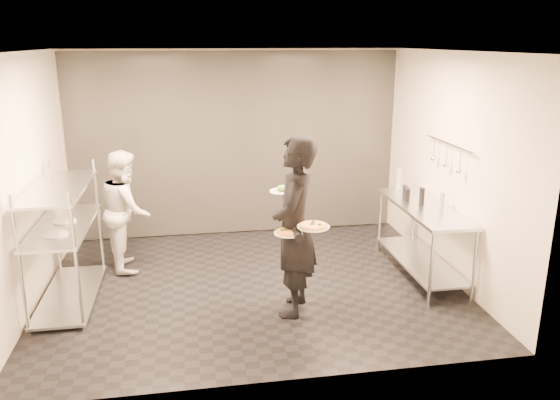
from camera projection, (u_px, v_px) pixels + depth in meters
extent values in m
cube|color=black|center=(253.00, 285.00, 6.76)|extent=(5.00, 4.00, 0.00)
cube|color=silver|center=(249.00, 51.00, 5.96)|extent=(5.00, 4.00, 0.00)
cube|color=beige|center=(236.00, 144.00, 8.25)|extent=(5.00, 0.00, 2.80)
cube|color=beige|center=(279.00, 233.00, 4.47)|extent=(5.00, 0.00, 2.80)
cube|color=beige|center=(24.00, 185.00, 5.96)|extent=(0.00, 4.00, 2.80)
cube|color=beige|center=(452.00, 168.00, 6.76)|extent=(0.00, 4.00, 2.80)
cube|color=silver|center=(236.00, 145.00, 8.22)|extent=(4.90, 0.04, 2.74)
cylinder|color=#B6BABE|center=(20.00, 267.00, 5.43)|extent=(0.04, 0.04, 1.50)
cylinder|color=#B6BABE|center=(55.00, 219.00, 6.89)|extent=(0.04, 0.04, 1.50)
cylinder|color=#B6BABE|center=(76.00, 263.00, 5.52)|extent=(0.04, 0.04, 1.50)
cylinder|color=#B6BABE|center=(99.00, 216.00, 6.97)|extent=(0.04, 0.04, 1.50)
cube|color=silver|center=(71.00, 294.00, 6.40)|extent=(0.60, 1.60, 0.03)
cube|color=silver|center=(63.00, 226.00, 6.16)|extent=(0.60, 1.60, 0.03)
cube|color=silver|center=(58.00, 188.00, 6.03)|extent=(0.60, 1.60, 0.03)
cylinder|color=silver|center=(56.00, 234.00, 5.82)|extent=(0.26, 0.26, 0.01)
cylinder|color=silver|center=(64.00, 221.00, 6.25)|extent=(0.26, 0.26, 0.01)
cylinder|color=#B6BABE|center=(431.00, 269.00, 6.12)|extent=(0.04, 0.04, 0.90)
cylinder|color=#B6BABE|center=(379.00, 221.00, 7.75)|extent=(0.04, 0.04, 0.90)
cylinder|color=#B6BABE|center=(474.00, 266.00, 6.20)|extent=(0.04, 0.04, 0.90)
cylinder|color=#B6BABE|center=(414.00, 219.00, 7.83)|extent=(0.04, 0.04, 0.90)
cube|color=silver|center=(420.00, 260.00, 7.05)|extent=(0.57, 1.71, 0.03)
cube|color=silver|center=(424.00, 207.00, 6.85)|extent=(0.60, 1.80, 0.04)
cylinder|color=#B6BABE|center=(449.00, 144.00, 6.66)|extent=(0.02, 1.20, 0.02)
cylinder|color=#B6BABE|center=(460.00, 160.00, 6.36)|extent=(0.01, 0.01, 0.22)
sphere|color=#B6BABE|center=(459.00, 171.00, 6.40)|extent=(0.07, 0.07, 0.07)
cylinder|color=#B6BABE|center=(447.00, 154.00, 6.69)|extent=(0.01, 0.01, 0.22)
sphere|color=#B6BABE|center=(446.00, 165.00, 6.73)|extent=(0.07, 0.07, 0.07)
cylinder|color=#B6BABE|center=(434.00, 149.00, 7.03)|extent=(0.01, 0.01, 0.22)
sphere|color=#B6BABE|center=(434.00, 159.00, 7.06)|extent=(0.07, 0.07, 0.07)
imported|color=black|center=(294.00, 227.00, 5.85)|extent=(0.69, 0.84, 1.98)
imported|color=silver|center=(126.00, 210.00, 7.10)|extent=(0.70, 0.85, 1.58)
cylinder|color=silver|center=(288.00, 233.00, 5.67)|extent=(0.30, 0.30, 0.01)
cylinder|color=#BC9044|center=(288.00, 232.00, 5.66)|extent=(0.27, 0.27, 0.02)
cylinder|color=#BF5319|center=(288.00, 231.00, 5.66)|extent=(0.24, 0.24, 0.01)
sphere|color=#1B5413|center=(288.00, 230.00, 5.66)|extent=(0.04, 0.04, 0.04)
cylinder|color=silver|center=(313.00, 227.00, 5.62)|extent=(0.34, 0.34, 0.01)
cylinder|color=#BC9044|center=(313.00, 226.00, 5.62)|extent=(0.30, 0.30, 0.02)
cylinder|color=#BF5319|center=(313.00, 225.00, 5.62)|extent=(0.26, 0.26, 0.01)
sphere|color=#1B5413|center=(313.00, 224.00, 5.61)|extent=(0.04, 0.04, 0.04)
cylinder|color=silver|center=(283.00, 191.00, 6.02)|extent=(0.29, 0.29, 0.01)
ellipsoid|color=#32711C|center=(283.00, 188.00, 6.01)|extent=(0.13, 0.13, 0.07)
cube|color=black|center=(406.00, 193.00, 7.09)|extent=(0.09, 0.24, 0.17)
cylinder|color=gray|center=(399.00, 179.00, 7.55)|extent=(0.08, 0.08, 0.29)
cylinder|color=gray|center=(442.00, 201.00, 6.71)|extent=(0.06, 0.06, 0.20)
cylinder|color=black|center=(422.00, 196.00, 6.84)|extent=(0.06, 0.06, 0.22)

